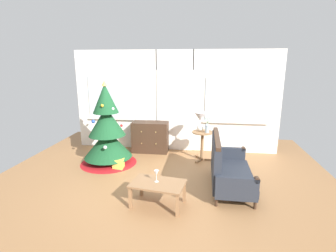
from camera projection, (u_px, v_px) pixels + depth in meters
ground_plane at (161, 184)px, 4.90m from camera, size 6.76×6.76×0.00m
back_wall_with_door at (175, 101)px, 6.60m from camera, size 5.20×0.14×2.55m
christmas_tree at (107, 133)px, 5.78m from camera, size 1.27×1.27×1.87m
dresser_cabinet at (150, 137)px, 6.61m from camera, size 0.90×0.45×0.78m
settee_sofa at (226, 167)px, 4.73m from camera, size 0.72×1.55×0.96m
side_table at (202, 140)px, 6.00m from camera, size 0.50×0.48×0.69m
table_lamp at (200, 119)px, 5.93m from camera, size 0.28×0.28×0.44m
flower_vase at (207, 128)px, 5.86m from camera, size 0.11×0.10×0.35m
coffee_table at (158, 186)px, 4.11m from camera, size 0.91×0.64×0.39m
wine_glass at (156, 173)px, 4.10m from camera, size 0.08×0.08×0.20m
gift_box at (118, 164)px, 5.59m from camera, size 0.22×0.20×0.22m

